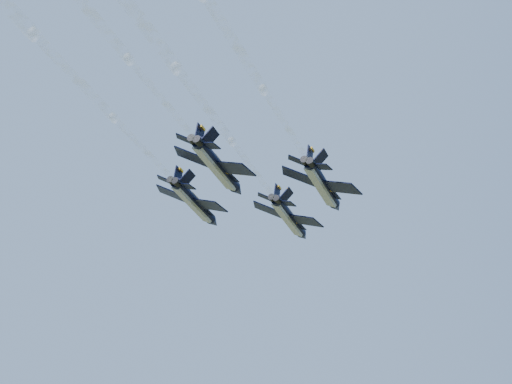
{
  "coord_description": "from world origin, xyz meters",
  "views": [
    {
      "loc": [
        7.5,
        -110.6,
        66.02
      ],
      "look_at": [
        2.59,
        1.63,
        106.91
      ],
      "focal_mm": 55.0,
      "sensor_mm": 36.0,
      "label": 1
    }
  ],
  "objects_px": {
    "jet_lead": "(290,218)",
    "jet_right": "(323,185)",
    "jet_left": "(195,202)",
    "jet_slot": "(218,166)"
  },
  "relations": [
    {
      "from": "jet_lead",
      "to": "jet_right",
      "type": "height_order",
      "value": "same"
    },
    {
      "from": "jet_lead",
      "to": "jet_slot",
      "type": "bearing_deg",
      "value": -92.9
    },
    {
      "from": "jet_left",
      "to": "jet_slot",
      "type": "distance_m",
      "value": 15.57
    },
    {
      "from": "jet_right",
      "to": "jet_left",
      "type": "bearing_deg",
      "value": -179.35
    },
    {
      "from": "jet_lead",
      "to": "jet_right",
      "type": "bearing_deg",
      "value": -52.09
    },
    {
      "from": "jet_lead",
      "to": "jet_left",
      "type": "height_order",
      "value": "same"
    },
    {
      "from": "jet_lead",
      "to": "jet_left",
      "type": "distance_m",
      "value": 16.8
    },
    {
      "from": "jet_lead",
      "to": "jet_left",
      "type": "relative_size",
      "value": 1.0
    },
    {
      "from": "jet_right",
      "to": "jet_slot",
      "type": "bearing_deg",
      "value": -131.53
    },
    {
      "from": "jet_lead",
      "to": "jet_slot",
      "type": "xyz_separation_m",
      "value": [
        -9.75,
        -23.04,
        0.0
      ]
    }
  ]
}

